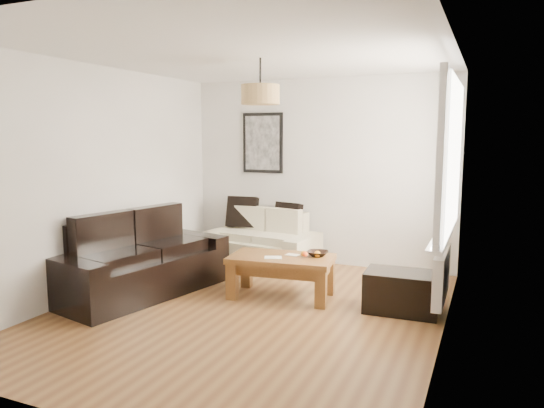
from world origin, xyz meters
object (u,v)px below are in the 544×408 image
at_px(coffee_table, 281,276).
at_px(ottoman, 402,292).
at_px(loveseat_cream, 263,239).
at_px(sofa_leather, 140,256).

bearing_deg(coffee_table, ottoman, 1.84).
distance_m(loveseat_cream, coffee_table, 1.44).
bearing_deg(ottoman, sofa_leather, -169.27).
relative_size(coffee_table, ottoman, 1.56).
height_order(sofa_leather, ottoman, sofa_leather).
xyz_separation_m(loveseat_cream, coffee_table, (0.78, -1.20, -0.13)).
bearing_deg(sofa_leather, ottoman, -66.67).
bearing_deg(loveseat_cream, ottoman, -22.48).
height_order(loveseat_cream, ottoman, loveseat_cream).
relative_size(sofa_leather, ottoman, 2.71).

